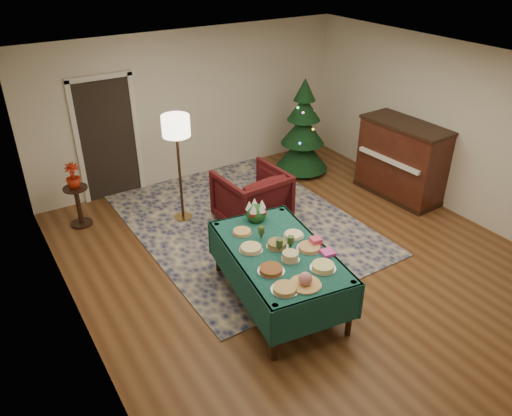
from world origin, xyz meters
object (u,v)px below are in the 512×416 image
gift_box (316,242)px  piano (402,161)px  armchair (252,195)px  side_table (79,207)px  potted_plant (74,181)px  christmas_tree (303,131)px  buffet_table (279,261)px  floor_lamp (176,133)px

gift_box → piano: bearing=25.4°
armchair → side_table: size_ratio=1.50×
potted_plant → christmas_tree: (4.18, -0.24, 0.05)m
buffet_table → piano: size_ratio=1.33×
buffet_table → potted_plant: 3.60m
side_table → piano: 5.42m
gift_box → christmas_tree: 3.77m
side_table → potted_plant: bearing=0.0°
christmas_tree → armchair: bearing=-148.0°
floor_lamp → potted_plant: (-1.46, 0.68, -0.71)m
floor_lamp → christmas_tree: bearing=9.1°
armchair → potted_plant: (-2.34, 1.39, 0.28)m
floor_lamp → piano: size_ratio=1.11×
floor_lamp → christmas_tree: size_ratio=0.95×
christmas_tree → piano: size_ratio=1.16×
potted_plant → christmas_tree: size_ratio=0.22×
floor_lamp → christmas_tree: (2.72, 0.43, -0.66)m
buffet_table → gift_box: gift_box is taller
piano → christmas_tree: bearing=117.3°
potted_plant → armchair: bearing=-30.7°
buffet_table → floor_lamp: (-0.15, 2.54, 0.87)m
gift_box → christmas_tree: size_ratio=0.07×
floor_lamp → buffet_table: bearing=-86.6°
armchair → side_table: (-2.34, 1.39, -0.18)m
potted_plant → christmas_tree: christmas_tree is taller
christmas_tree → buffet_table: bearing=-130.9°
armchair → floor_lamp: floor_lamp is taller
gift_box → potted_plant: (-2.06, 3.36, -0.04)m
buffet_table → floor_lamp: floor_lamp is taller
gift_box → armchair: size_ratio=0.12×
side_table → christmas_tree: size_ratio=0.36×
piano → side_table: bearing=159.1°
side_table → gift_box: bearing=-58.5°
side_table → christmas_tree: christmas_tree is taller
piano → gift_box: bearing=-154.6°
armchair → potted_plant: armchair is taller
floor_lamp → christmas_tree: 2.83m
gift_box → armchair: 2.01m
floor_lamp → potted_plant: size_ratio=4.42×
buffet_table → piano: piano is taller
christmas_tree → floor_lamp: bearing=-170.9°
armchair → potted_plant: size_ratio=2.52×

